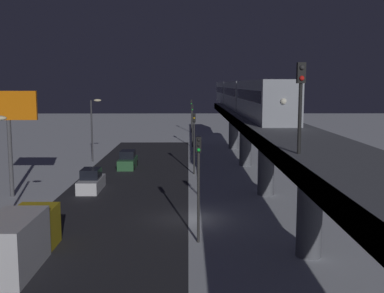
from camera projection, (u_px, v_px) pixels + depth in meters
name	position (u px, v px, depth m)	size (l,w,h in m)	color
ground_plane	(182.00, 219.00, 33.42)	(240.00, 240.00, 0.00)	silver
avenue_asphalt	(111.00, 219.00, 33.38)	(11.00, 87.95, 0.01)	#28282D
elevated_railway	(283.00, 141.00, 32.75)	(5.00, 87.95, 6.39)	slate
subway_train	(240.00, 94.00, 60.39)	(2.94, 55.47, 3.40)	#999EA8
rail_signal	(301.00, 92.00, 20.56)	(0.36, 0.41, 4.00)	black
sedan_green	(128.00, 161.00, 53.68)	(1.91, 4.77, 1.97)	#2D6038
sedan_white	(91.00, 182.00, 42.21)	(1.80, 4.50, 1.97)	silver
box_truck	(19.00, 240.00, 24.80)	(2.40, 7.40, 2.80)	gold
traffic_light_near	(199.00, 174.00, 27.86)	(0.32, 0.44, 6.40)	#2D2D2D
traffic_light_mid	(194.00, 135.00, 49.35)	(0.32, 0.44, 6.40)	#2D2D2D
traffic_light_far	(192.00, 119.00, 70.83)	(0.32, 0.44, 6.40)	#2D2D2D
traffic_light_distant	(191.00, 111.00, 92.32)	(0.32, 0.44, 6.40)	#2D2D2D
commercial_billboard	(8.00, 116.00, 39.14)	(4.80, 0.36, 8.90)	#4C4C51
street_lamp_far	(93.00, 122.00, 57.49)	(1.35, 0.44, 7.65)	#38383D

